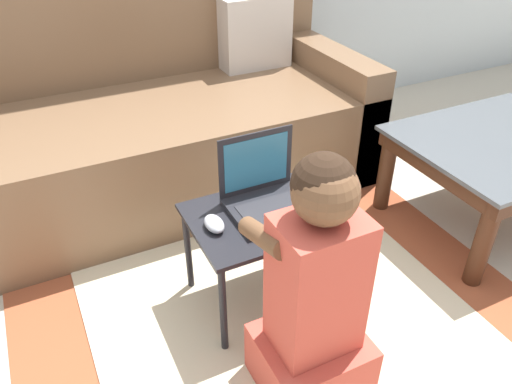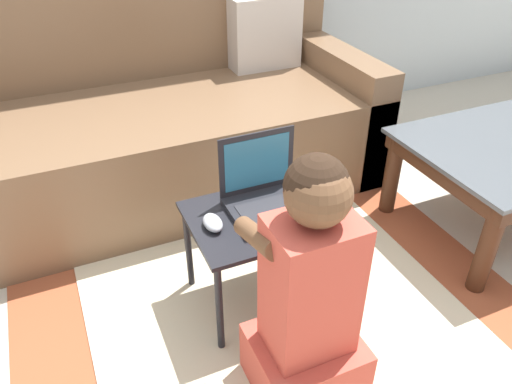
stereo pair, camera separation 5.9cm
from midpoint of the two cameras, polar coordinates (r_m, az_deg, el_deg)
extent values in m
plane|color=beige|center=(1.81, 2.23, -15.96)|extent=(16.00, 16.00, 0.00)
cube|color=#9E4C2D|center=(1.82, 3.06, -15.54)|extent=(1.80, 1.79, 0.01)
cube|color=beige|center=(1.81, 3.07, -15.44)|extent=(1.29, 1.29, 0.00)
cube|color=brown|center=(2.46, -12.59, 5.03)|extent=(2.07, 0.94, 0.47)
cube|color=brown|center=(2.63, -16.14, 17.49)|extent=(2.07, 0.21, 0.48)
cube|color=brown|center=(2.77, 6.77, 10.47)|extent=(0.16, 0.94, 0.60)
cube|color=beige|center=(2.68, -0.74, 17.73)|extent=(0.36, 0.14, 0.36)
cylinder|color=#422314|center=(2.03, 23.80, -5.26)|extent=(0.07, 0.07, 0.40)
cylinder|color=#422314|center=(2.35, 13.94, 2.35)|extent=(0.07, 0.07, 0.40)
cube|color=black|center=(1.69, 0.19, -2.65)|extent=(0.52, 0.38, 0.02)
cylinder|color=black|center=(1.64, -4.83, -13.35)|extent=(0.02, 0.02, 0.37)
cylinder|color=black|center=(1.81, 9.38, -8.35)|extent=(0.02, 0.02, 0.37)
cylinder|color=black|center=(1.87, -8.68, -6.60)|extent=(0.02, 0.02, 0.37)
cylinder|color=black|center=(2.02, 4.14, -2.80)|extent=(0.02, 0.02, 0.37)
cube|color=#232328|center=(1.69, 0.71, -1.93)|extent=(0.28, 0.24, 0.02)
cube|color=#28282D|center=(1.67, 1.05, -1.99)|extent=(0.23, 0.14, 0.00)
cube|color=#232328|center=(1.71, -1.01, 3.44)|extent=(0.28, 0.01, 0.23)
cube|color=teal|center=(1.71, -0.95, 3.38)|extent=(0.24, 0.00, 0.18)
ellipsoid|color=#B2B7C1|center=(1.62, -5.85, -3.64)|extent=(0.06, 0.10, 0.04)
cube|color=#CC4C3D|center=(1.62, 5.08, -18.68)|extent=(0.31, 0.28, 0.20)
cube|color=#CC4C3D|center=(1.38, 5.73, -10.57)|extent=(0.23, 0.18, 0.44)
sphere|color=brown|center=(1.19, 6.54, -0.06)|extent=(0.17, 0.17, 0.17)
sphere|color=black|center=(1.19, 6.33, 0.79)|extent=(0.16, 0.16, 0.16)
cylinder|color=brown|center=(1.32, -0.38, -5.21)|extent=(0.06, 0.23, 0.12)
cylinder|color=brown|center=(1.41, 7.64, -2.70)|extent=(0.06, 0.23, 0.12)
camera|label=1|loc=(0.03, -91.00, -0.67)|focal=35.00mm
camera|label=2|loc=(0.03, 89.00, 0.67)|focal=35.00mm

